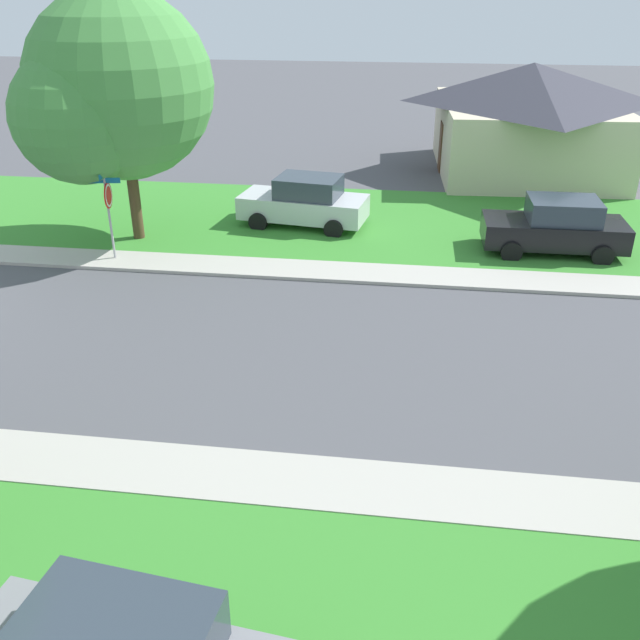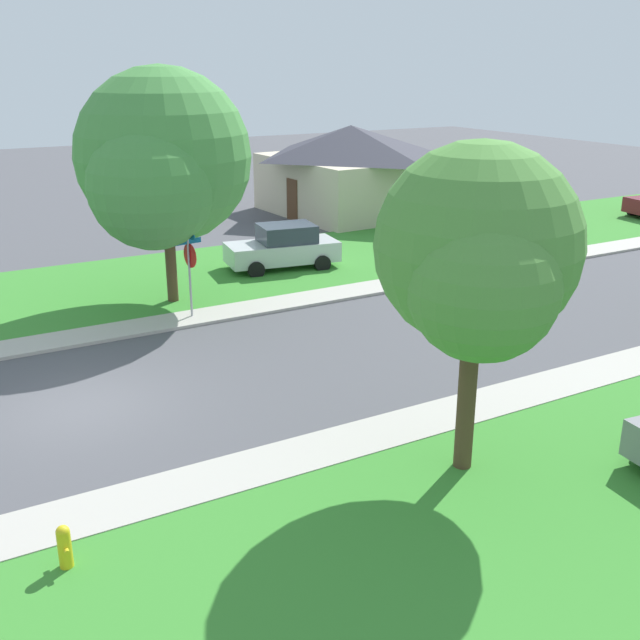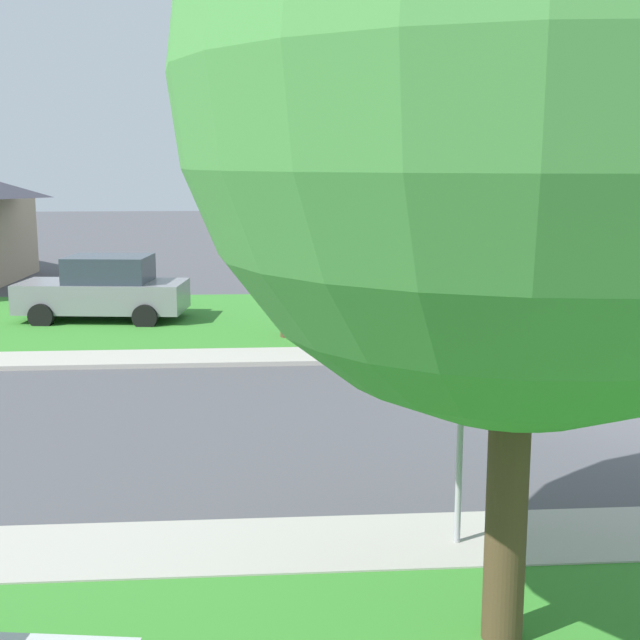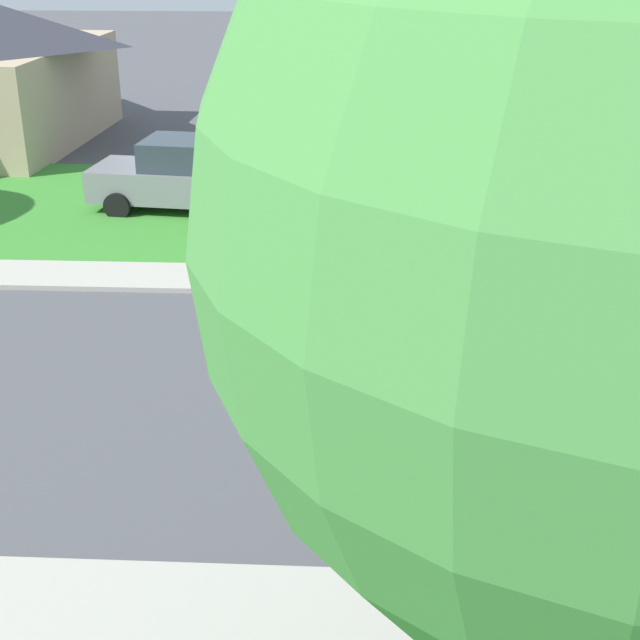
{
  "view_description": "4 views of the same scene",
  "coord_description": "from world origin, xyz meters",
  "px_view_note": "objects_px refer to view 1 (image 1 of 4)",
  "views": [
    {
      "loc": [
        13.89,
        13.41,
        7.84
      ],
      "look_at": [
        1.16,
        11.69,
        1.4
      ],
      "focal_mm": 38.67,
      "sensor_mm": 36.0,
      "label": 1
    },
    {
      "loc": [
        16.75,
        -3.02,
        7.7
      ],
      "look_at": [
        0.84,
        6.01,
        1.4
      ],
      "focal_mm": 42.08,
      "sensor_mm": 36.0,
      "label": 2
    },
    {
      "loc": [
        -13.62,
        6.72,
        4.23
      ],
      "look_at": [
        1.67,
        5.58,
        1.4
      ],
      "focal_mm": 48.87,
      "sensor_mm": 36.0,
      "label": 3
    },
    {
      "loc": [
        -12.04,
        6.33,
        6.59
      ],
      "look_at": [
        -0.29,
        6.93,
        1.4
      ],
      "focal_mm": 51.54,
      "sensor_mm": 36.0,
      "label": 4
    }
  ],
  "objects_px": {
    "car_silver_behind_trees": "(305,202)",
    "tree_across_left": "(110,93)",
    "stop_sign_far_corner": "(108,201)",
    "car_black_kerbside_mid": "(556,227)",
    "house_left_setback": "(528,117)"
  },
  "relations": [
    {
      "from": "stop_sign_far_corner",
      "to": "tree_across_left",
      "type": "relative_size",
      "value": 0.36
    },
    {
      "from": "car_black_kerbside_mid",
      "to": "house_left_setback",
      "type": "xyz_separation_m",
      "value": [
        -10.13,
        0.28,
        1.5
      ]
    },
    {
      "from": "car_silver_behind_trees",
      "to": "house_left_setback",
      "type": "bearing_deg",
      "value": 135.69
    },
    {
      "from": "car_silver_behind_trees",
      "to": "stop_sign_far_corner",
      "type": "bearing_deg",
      "value": -52.93
    },
    {
      "from": "car_silver_behind_trees",
      "to": "tree_across_left",
      "type": "distance_m",
      "value": 7.07
    },
    {
      "from": "stop_sign_far_corner",
      "to": "tree_across_left",
      "type": "height_order",
      "value": "tree_across_left"
    },
    {
      "from": "car_black_kerbside_mid",
      "to": "tree_across_left",
      "type": "xyz_separation_m",
      "value": [
        0.84,
        -13.55,
        3.83
      ]
    },
    {
      "from": "stop_sign_far_corner",
      "to": "car_black_kerbside_mid",
      "type": "height_order",
      "value": "stop_sign_far_corner"
    },
    {
      "from": "car_silver_behind_trees",
      "to": "tree_across_left",
      "type": "xyz_separation_m",
      "value": [
        2.38,
        -5.44,
        3.83
      ]
    },
    {
      "from": "stop_sign_far_corner",
      "to": "tree_across_left",
      "type": "bearing_deg",
      "value": -172.87
    },
    {
      "from": "car_silver_behind_trees",
      "to": "tree_across_left",
      "type": "bearing_deg",
      "value": -66.37
    },
    {
      "from": "car_silver_behind_trees",
      "to": "car_black_kerbside_mid",
      "type": "height_order",
      "value": "same"
    },
    {
      "from": "stop_sign_far_corner",
      "to": "car_black_kerbside_mid",
      "type": "distance_m",
      "value": 13.61
    },
    {
      "from": "car_silver_behind_trees",
      "to": "house_left_setback",
      "type": "relative_size",
      "value": 0.48
    },
    {
      "from": "stop_sign_far_corner",
      "to": "car_black_kerbside_mid",
      "type": "xyz_separation_m",
      "value": [
        -2.42,
        13.36,
        -1.01
      ]
    }
  ]
}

